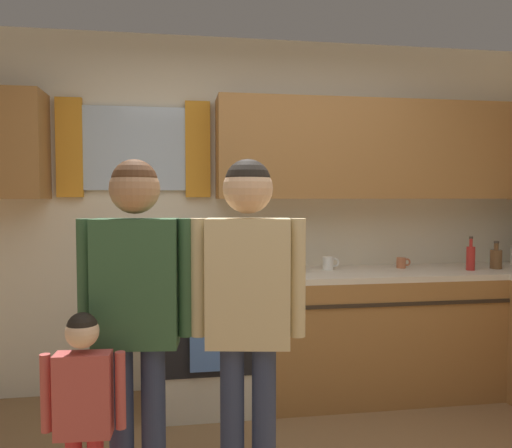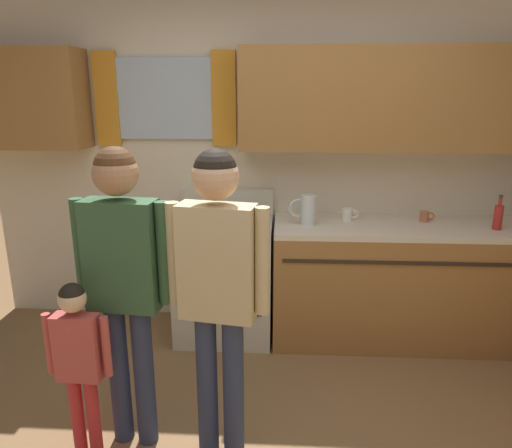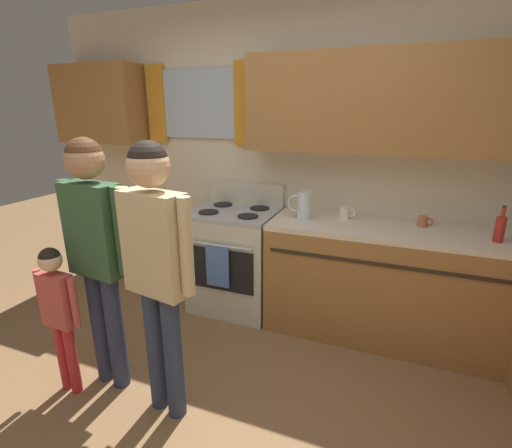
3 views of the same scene
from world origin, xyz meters
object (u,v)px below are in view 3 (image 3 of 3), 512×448
object	(u,v)px
mug_ceramic_white	(345,213)
bottle_sauce_red	(500,228)
stove_oven	(236,257)
adult_in_plaid	(156,254)
water_pitcher	(304,205)
adult_holding_child	(95,239)
small_child	(58,305)
cup_terracotta	(423,221)

from	to	relation	value
mug_ceramic_white	bottle_sauce_red	bearing A→B (deg)	-9.90
stove_oven	adult_in_plaid	world-z (taller)	adult_in_plaid
bottle_sauce_red	adult_in_plaid	distance (m)	2.17
stove_oven	water_pitcher	world-z (taller)	water_pitcher
mug_ceramic_white	adult_holding_child	size ratio (longest dim) A/B	0.08
small_child	cup_terracotta	bearing A→B (deg)	36.04
bottle_sauce_red	small_child	world-z (taller)	bottle_sauce_red
cup_terracotta	small_child	bearing A→B (deg)	-143.96
stove_oven	mug_ceramic_white	size ratio (longest dim) A/B	8.76
bottle_sauce_red	adult_in_plaid	bearing A→B (deg)	-146.27
adult_holding_child	mug_ceramic_white	bearing A→B (deg)	45.93
water_pitcher	adult_holding_child	distance (m)	1.52
water_pitcher	cup_terracotta	bearing A→B (deg)	8.42
stove_oven	small_child	size ratio (longest dim) A/B	1.13
water_pitcher	small_child	bearing A→B (deg)	-130.53
water_pitcher	adult_holding_child	world-z (taller)	adult_holding_child
stove_oven	small_child	world-z (taller)	stove_oven
cup_terracotta	adult_holding_child	distance (m)	2.26
bottle_sauce_red	small_child	bearing A→B (deg)	-152.39
mug_ceramic_white	cup_terracotta	xyz separation A→B (m)	(0.57, 0.01, -0.01)
bottle_sauce_red	cup_terracotta	size ratio (longest dim) A/B	2.26
bottle_sauce_red	mug_ceramic_white	distance (m)	1.03
water_pitcher	small_child	xyz separation A→B (m)	(-1.15, -1.35, -0.40)
cup_terracotta	adult_holding_child	world-z (taller)	adult_holding_child
cup_terracotta	small_child	distance (m)	2.53
stove_oven	bottle_sauce_red	world-z (taller)	bottle_sauce_red
stove_oven	bottle_sauce_red	size ratio (longest dim) A/B	4.48
cup_terracotta	bottle_sauce_red	bearing A→B (deg)	-22.44
small_child	water_pitcher	bearing A→B (deg)	49.47
mug_ceramic_white	adult_holding_child	bearing A→B (deg)	-134.07
small_child	adult_in_plaid	bearing A→B (deg)	7.75
adult_holding_child	small_child	xyz separation A→B (m)	(-0.19, -0.16, -0.39)
small_child	mug_ceramic_white	bearing A→B (deg)	45.20
stove_oven	mug_ceramic_white	distance (m)	1.04
stove_oven	adult_in_plaid	size ratio (longest dim) A/B	0.69
bottle_sauce_red	stove_oven	bearing A→B (deg)	177.37
mug_ceramic_white	water_pitcher	distance (m)	0.34
adult_in_plaid	small_child	xyz separation A→B (m)	(-0.67, -0.09, -0.39)
adult_in_plaid	small_child	size ratio (longest dim) A/B	1.63
bottle_sauce_red	water_pitcher	world-z (taller)	bottle_sauce_red
adult_holding_child	adult_in_plaid	bearing A→B (deg)	-8.49
bottle_sauce_red	adult_holding_child	bearing A→B (deg)	-153.60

